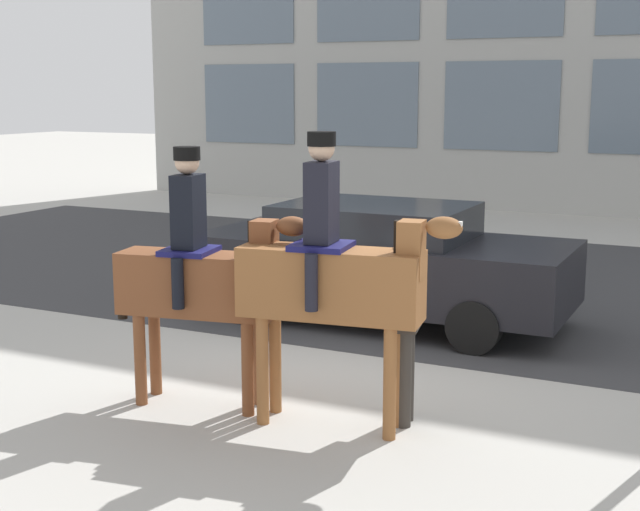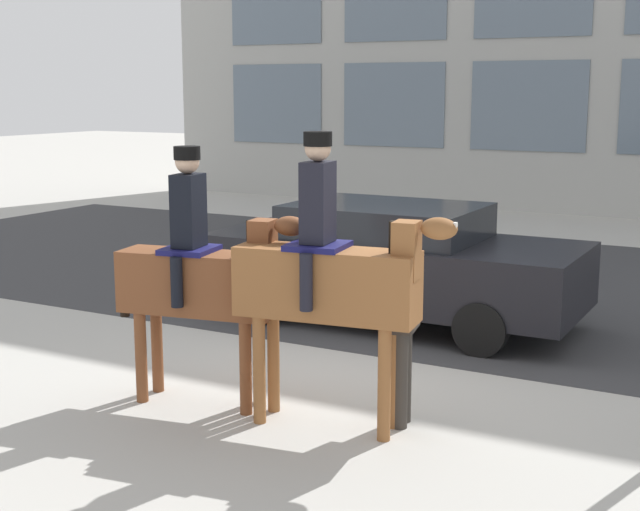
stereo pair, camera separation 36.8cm
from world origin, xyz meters
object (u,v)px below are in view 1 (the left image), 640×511
Objects in this scene: mounted_horse_lead at (201,276)px; street_car_near_lane at (382,260)px; mounted_horse_companion at (334,277)px; pedestrian_bystander at (405,313)px.

mounted_horse_lead is 0.52× the size of street_car_near_lane.
mounted_horse_companion reaches higher than street_car_near_lane.
mounted_horse_companion is 1.50× the size of pedestrian_bystander.
pedestrian_bystander is 0.37× the size of street_car_near_lane.
street_car_near_lane is at bearing 97.62° from mounted_horse_companion.
mounted_horse_companion is 0.69m from pedestrian_bystander.
pedestrian_bystander is (0.53, 0.31, -0.32)m from mounted_horse_companion.
mounted_horse_lead is at bearing 174.53° from mounted_horse_companion.
street_car_near_lane is at bearing -76.27° from pedestrian_bystander.
pedestrian_bystander is (1.84, 0.36, -0.22)m from mounted_horse_lead.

